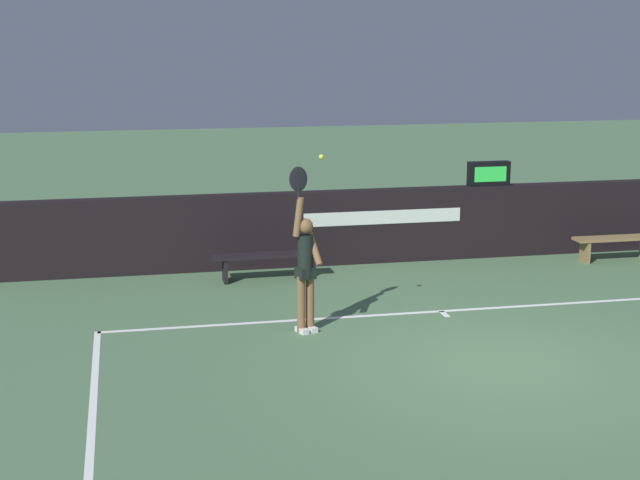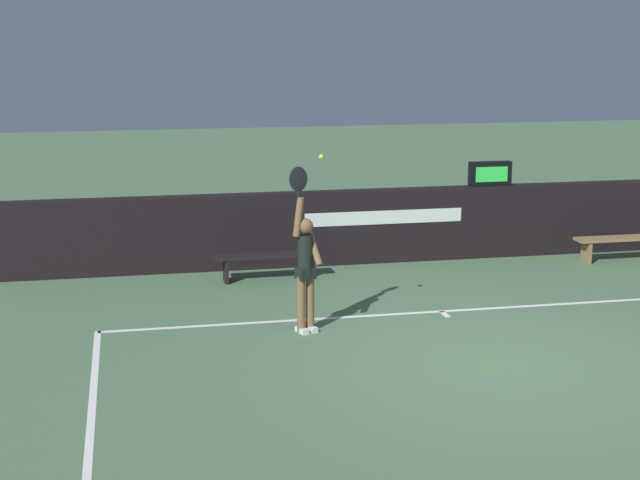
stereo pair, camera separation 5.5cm
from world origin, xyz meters
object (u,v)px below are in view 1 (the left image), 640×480
tennis_ball (321,157)px  speed_display (489,174)px  courtside_bench_near (616,242)px  courtside_bench_far (264,260)px  tennis_player (305,265)px

tennis_ball → speed_display: bearing=44.9°
speed_display → tennis_ball: tennis_ball is taller
courtside_bench_near → tennis_ball: bearing=-153.0°
speed_display → courtside_bench_far: 4.53m
speed_display → tennis_ball: size_ratio=10.92×
courtside_bench_near → courtside_bench_far: size_ratio=0.90×
speed_display → courtside_bench_near: size_ratio=0.49×
tennis_ball → tennis_player: bearing=135.7°
tennis_player → courtside_bench_near: 7.00m
tennis_player → tennis_ball: size_ratio=32.85×
courtside_bench_far → tennis_ball: bearing=-83.8°
speed_display → courtside_bench_far: speed_display is taller
speed_display → tennis_player: (-4.14, -3.75, -0.59)m
tennis_ball → courtside_bench_far: 3.75m
tennis_player → courtside_bench_near: tennis_player is taller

